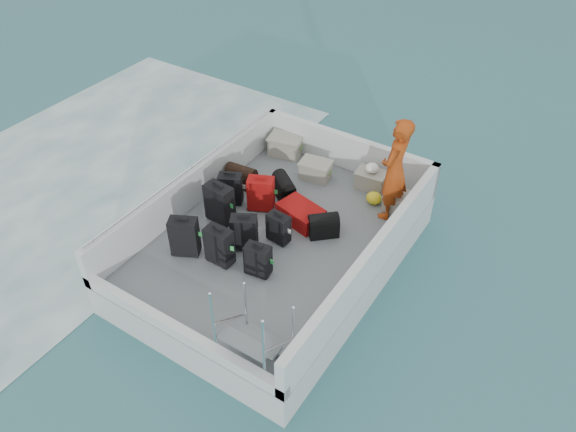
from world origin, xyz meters
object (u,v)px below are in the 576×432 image
object	(u,v)px
crate_1	(316,171)
crate_2	(371,180)
suitcase_0	(185,237)
crate_0	(286,146)
suitcase_6	(258,260)
passenger	(395,170)
suitcase_5	(261,194)
suitcase_1	(220,204)
suitcase_2	(231,189)
suitcase_7	(278,228)
crate_3	(400,205)
suitcase_3	(219,246)
suitcase_4	(244,233)
suitcase_8	(301,214)

from	to	relation	value
crate_1	crate_2	distance (m)	1.04
suitcase_0	crate_0	size ratio (longest dim) A/B	1.11
suitcase_0	crate_1	bearing A→B (deg)	49.94
suitcase_6	crate_0	distance (m)	3.34
passenger	suitcase_6	bearing A→B (deg)	-23.15
crate_2	suitcase_6	bearing A→B (deg)	-98.75
suitcase_5	crate_0	bearing A→B (deg)	84.62
suitcase_6	suitcase_1	bearing A→B (deg)	143.02
suitcase_2	suitcase_5	size ratio (longest dim) A/B	0.94
suitcase_2	suitcase_6	size ratio (longest dim) A/B	1.08
suitcase_2	suitcase_7	world-z (taller)	suitcase_2
suitcase_1	crate_3	distance (m)	3.11
suitcase_0	suitcase_6	bearing A→B (deg)	-15.05
crate_0	suitcase_7	bearing A→B (deg)	-59.42
suitcase_2	suitcase_6	bearing A→B (deg)	-67.15
suitcase_0	suitcase_2	distance (m)	1.45
suitcase_3	suitcase_7	distance (m)	1.03
crate_2	suitcase_5	bearing A→B (deg)	-129.80
suitcase_1	suitcase_3	distance (m)	1.02
suitcase_3	suitcase_2	bearing A→B (deg)	121.28
suitcase_4	crate_0	bearing A→B (deg)	79.44
suitcase_1	crate_0	size ratio (longest dim) A/B	1.16
suitcase_6	suitcase_2	bearing A→B (deg)	131.69
suitcase_7	crate_3	distance (m)	2.23
suitcase_3	crate_3	size ratio (longest dim) A/B	1.16
suitcase_5	passenger	size ratio (longest dim) A/B	0.34
suitcase_6	passenger	xyz separation A→B (m)	(1.06, 2.42, 0.66)
suitcase_2	suitcase_7	distance (m)	1.33
passenger	suitcase_4	bearing A→B (deg)	-36.98
suitcase_6	crate_1	distance (m)	2.70
suitcase_0	crate_3	bearing A→B (deg)	22.11
suitcase_5	suitcase_7	xyz separation A→B (m)	(0.73, -0.54, -0.05)
suitcase_7	crate_3	bearing A→B (deg)	58.22
suitcase_4	crate_1	size ratio (longest dim) A/B	1.15
suitcase_3	suitcase_6	bearing A→B (deg)	10.48
suitcase_1	crate_3	xyz separation A→B (m)	(2.49, 1.86, -0.19)
suitcase_3	passenger	world-z (taller)	passenger
suitcase_1	suitcase_2	world-z (taller)	suitcase_1
suitcase_2	crate_3	xyz separation A→B (m)	(2.64, 1.37, -0.12)
suitcase_6	crate_2	distance (m)	2.97
suitcase_2	passenger	xyz separation A→B (m)	(2.49, 1.24, 0.64)
suitcase_8	crate_0	distance (m)	2.08
suitcase_4	crate_3	xyz separation A→B (m)	(1.73, 2.19, -0.14)
suitcase_4	suitcase_8	world-z (taller)	suitcase_4
suitcase_5	crate_0	world-z (taller)	suitcase_5
suitcase_2	crate_1	distance (m)	1.70
suitcase_4	suitcase_5	xyz separation A→B (m)	(-0.36, 0.97, 0.00)
suitcase_2	passenger	bearing A→B (deg)	-1.00
suitcase_6	crate_0	xyz separation A→B (m)	(-1.46, 3.00, -0.09)
suitcase_8	crate_3	bearing A→B (deg)	-36.52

